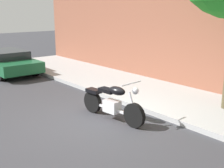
# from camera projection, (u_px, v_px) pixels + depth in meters

# --- Properties ---
(ground_plane) EXTENTS (60.00, 60.00, 0.00)m
(ground_plane) POSITION_uv_depth(u_px,v_px,m) (103.00, 121.00, 7.68)
(ground_plane) COLOR #38383D
(sidewalk) EXTENTS (19.85, 2.91, 0.14)m
(sidewalk) POSITION_uv_depth(u_px,v_px,m) (171.00, 99.00, 9.35)
(sidewalk) COLOR #A9A9A9
(sidewalk) RESTS_ON ground
(motorcycle) EXTENTS (2.17, 0.70, 1.11)m
(motorcycle) POSITION_uv_depth(u_px,v_px,m) (112.00, 103.00, 7.71)
(motorcycle) COLOR black
(motorcycle) RESTS_ON ground
(parked_car_green) EXTENTS (4.12, 1.77, 1.03)m
(parked_car_green) POSITION_uv_depth(u_px,v_px,m) (6.00, 61.00, 13.31)
(parked_car_green) COLOR black
(parked_car_green) RESTS_ON ground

